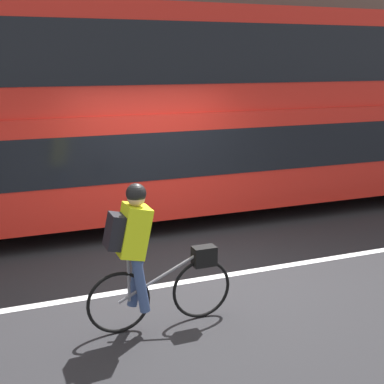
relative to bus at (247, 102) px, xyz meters
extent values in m
plane|color=#232326|center=(-2.30, -2.83, -2.07)|extent=(80.00, 80.00, 0.00)
cube|color=silver|center=(-2.30, -3.02, -2.06)|extent=(50.00, 0.14, 0.01)
cube|color=gray|center=(-2.30, 2.44, -2.01)|extent=(60.00, 1.68, 0.10)
cylinder|color=black|center=(-3.68, 0.00, -1.55)|extent=(1.04, 0.30, 1.04)
cube|color=red|center=(0.00, 0.00, -0.90)|extent=(11.87, 2.53, 1.72)
cube|color=black|center=(0.00, 0.00, -0.69)|extent=(11.40, 2.55, 0.76)
cube|color=red|center=(0.00, 0.00, 0.80)|extent=(11.87, 2.43, 1.68)
cube|color=black|center=(0.00, 0.00, 0.89)|extent=(11.40, 2.45, 0.94)
torus|color=black|center=(-2.61, -4.01, -1.72)|extent=(0.69, 0.04, 0.69)
torus|color=black|center=(-3.57, -4.01, -1.72)|extent=(0.69, 0.04, 0.69)
cylinder|color=slate|center=(-3.09, -4.01, -1.50)|extent=(0.97, 0.03, 0.47)
cylinder|color=slate|center=(-3.45, -4.01, -1.46)|extent=(0.03, 0.03, 0.51)
cube|color=black|center=(-2.58, -4.01, -1.33)|extent=(0.26, 0.16, 0.22)
cube|color=#D8EA19|center=(-3.38, -4.01, -0.94)|extent=(0.37, 0.32, 0.58)
cube|color=black|center=(-3.58, -4.01, -0.92)|extent=(0.21, 0.26, 0.38)
cylinder|color=#384C7A|center=(-3.34, -3.92, -1.52)|extent=(0.21, 0.11, 0.62)
cylinder|color=#384C7A|center=(-3.34, -4.10, -1.52)|extent=(0.19, 0.11, 0.62)
sphere|color=tan|center=(-3.34, -4.01, -0.58)|extent=(0.19, 0.19, 0.19)
sphere|color=black|center=(-3.34, -4.01, -0.54)|extent=(0.21, 0.21, 0.21)
cylinder|color=#59595B|center=(-1.04, 2.35, -0.73)|extent=(0.07, 0.07, 2.46)
cube|color=#1959B2|center=(-1.04, 2.31, 0.27)|extent=(0.36, 0.02, 0.36)
camera|label=1|loc=(-4.78, -9.15, 0.79)|focal=50.00mm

